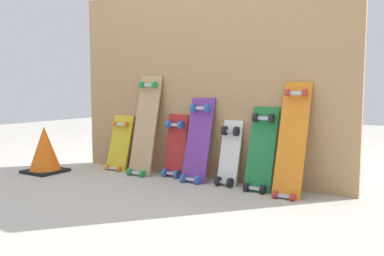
% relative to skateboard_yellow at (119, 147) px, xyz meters
% --- Properties ---
extents(ground_plane, '(12.00, 12.00, 0.00)m').
position_rel_skateboard_yellow_xyz_m(ground_plane, '(0.80, 0.04, -0.21)').
color(ground_plane, '#B2AAA0').
extents(plywood_wall_panel, '(2.47, 0.04, 1.57)m').
position_rel_skateboard_yellow_xyz_m(plywood_wall_panel, '(0.80, 0.11, 0.57)').
color(plywood_wall_panel, tan).
rests_on(plywood_wall_panel, ground).
extents(skateboard_yellow, '(0.23, 0.21, 0.57)m').
position_rel_skateboard_yellow_xyz_m(skateboard_yellow, '(0.00, 0.00, 0.00)').
color(skateboard_yellow, gold).
rests_on(skateboard_yellow, ground).
extents(skateboard_natural, '(0.22, 0.27, 0.92)m').
position_rel_skateboard_yellow_xyz_m(skateboard_natural, '(0.32, -0.03, 0.18)').
color(skateboard_natural, tan).
rests_on(skateboard_natural, ground).
extents(skateboard_red, '(0.19, 0.16, 0.58)m').
position_rel_skateboard_yellow_xyz_m(skateboard_red, '(0.60, 0.03, 0.02)').
color(skateboard_red, '#B22626').
rests_on(skateboard_red, ground).
extents(skateboard_purple, '(0.21, 0.25, 0.73)m').
position_rel_skateboard_yellow_xyz_m(skateboard_purple, '(0.85, -0.02, 0.09)').
color(skateboard_purple, '#6B338C').
rests_on(skateboard_purple, ground).
extents(skateboard_white, '(0.16, 0.21, 0.55)m').
position_rel_skateboard_yellow_xyz_m(skateboard_white, '(1.12, -0.00, 0.01)').
color(skateboard_white, silver).
rests_on(skateboard_white, ground).
extents(skateboard_green, '(0.20, 0.25, 0.67)m').
position_rel_skateboard_yellow_xyz_m(skateboard_green, '(1.38, -0.02, 0.06)').
color(skateboard_green, '#1E7238').
rests_on(skateboard_green, ground).
extents(skateboard_orange, '(0.20, 0.31, 0.86)m').
position_rel_skateboard_yellow_xyz_m(skateboard_orange, '(1.62, -0.05, 0.15)').
color(skateboard_orange, orange).
rests_on(skateboard_orange, ground).
extents(traffic_cone, '(0.31, 0.31, 0.41)m').
position_rel_skateboard_yellow_xyz_m(traffic_cone, '(-0.46, -0.45, -0.01)').
color(traffic_cone, black).
rests_on(traffic_cone, ground).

